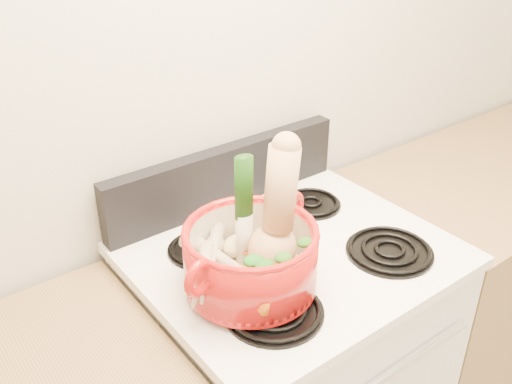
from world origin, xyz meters
TOP-DOWN VIEW (x-y plane):
  - wall_back at (0.00, 1.75)m, footprint 3.50×0.02m
  - stove_body at (0.00, 1.40)m, footprint 0.76×0.65m
  - cooktop at (0.00, 1.40)m, footprint 0.78×0.67m
  - control_backsplash at (0.00, 1.70)m, footprint 0.76×0.05m
  - oven_handle at (0.00, 1.06)m, footprint 0.60×0.02m
  - counter_right at (1.07, 1.40)m, footprint 1.36×0.65m
  - burner_front_left at (-0.19, 1.24)m, footprint 0.22×0.22m
  - burner_front_right at (0.19, 1.24)m, footprint 0.22×0.22m
  - burner_back_left at (-0.19, 1.54)m, footprint 0.17×0.17m
  - burner_back_right at (0.19, 1.54)m, footprint 0.17×0.17m
  - dutch_oven at (-0.18, 1.34)m, footprint 0.38×0.38m
  - pot_handle_left at (-0.35, 1.29)m, footprint 0.09×0.04m
  - pot_handle_right at (-0.02, 1.38)m, footprint 0.09×0.04m
  - squash at (-0.13, 1.33)m, footprint 0.19×0.16m
  - leek at (-0.16, 1.39)m, footprint 0.05×0.05m
  - ginger at (-0.16, 1.42)m, footprint 0.10×0.08m
  - parsnip_0 at (-0.25, 1.38)m, footprint 0.05×0.20m
  - parsnip_1 at (-0.28, 1.37)m, footprint 0.19×0.17m
  - parsnip_2 at (-0.23, 1.39)m, footprint 0.11×0.22m
  - parsnip_3 at (-0.29, 1.36)m, footprint 0.14×0.16m
  - parsnip_4 at (-0.24, 1.40)m, footprint 0.15×0.16m
  - carrot_0 at (-0.20, 1.29)m, footprint 0.05×0.16m
  - carrot_1 at (-0.24, 1.27)m, footprint 0.04×0.15m
  - carrot_2 at (-0.15, 1.30)m, footprint 0.09×0.15m
  - carrot_3 at (-0.19, 1.29)m, footprint 0.13×0.12m

SIDE VIEW (x-z plane):
  - counter_right at x=1.07m, z-range 0.00..0.90m
  - stove_body at x=0.00m, z-range 0.00..0.92m
  - oven_handle at x=0.00m, z-range 0.77..0.79m
  - cooktop at x=0.00m, z-range 0.92..0.95m
  - burner_front_left at x=-0.19m, z-range 0.95..0.97m
  - burner_front_right at x=0.19m, z-range 0.95..0.97m
  - burner_back_left at x=-0.19m, z-range 0.95..0.97m
  - burner_back_right at x=0.19m, z-range 0.95..0.97m
  - carrot_0 at x=-0.20m, z-range 1.00..1.04m
  - ginger at x=-0.16m, z-range 1.00..1.04m
  - carrot_1 at x=-0.24m, z-range 1.00..1.04m
  - parsnip_0 at x=-0.25m, z-range 1.00..1.05m
  - parsnip_1 at x=-0.28m, z-range 1.00..1.06m
  - carrot_2 at x=-0.15m, z-range 1.01..1.05m
  - carrot_3 at x=-0.19m, z-range 1.01..1.06m
  - parsnip_2 at x=-0.23m, z-range 1.00..1.07m
  - control_backsplash at x=0.00m, z-range 0.95..1.13m
  - parsnip_3 at x=-0.29m, z-range 1.01..1.07m
  - dutch_oven at x=-0.18m, z-range 0.97..1.12m
  - parsnip_4 at x=-0.24m, z-range 1.02..1.07m
  - pot_handle_left at x=-0.35m, z-range 1.05..1.14m
  - pot_handle_right at x=-0.02m, z-range 1.05..1.14m
  - leek at x=-0.16m, z-range 1.00..1.28m
  - squash at x=-0.13m, z-range 0.99..1.31m
  - wall_back at x=0.00m, z-range 0.00..2.60m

